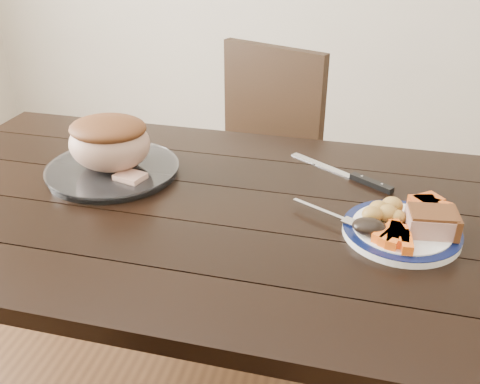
% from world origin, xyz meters
% --- Properties ---
extents(dining_table, '(1.61, 0.92, 0.75)m').
position_xyz_m(dining_table, '(0.00, 0.00, 0.66)').
color(dining_table, black).
rests_on(dining_table, ground).
extents(chair_far, '(0.55, 0.55, 0.93)m').
position_xyz_m(chair_far, '(-0.04, 0.73, 0.52)').
color(chair_far, black).
rests_on(chair_far, ground).
extents(dinner_plate, '(0.25, 0.25, 0.02)m').
position_xyz_m(dinner_plate, '(0.44, -0.04, 0.76)').
color(dinner_plate, white).
rests_on(dinner_plate, dining_table).
extents(plate_rim, '(0.25, 0.25, 0.02)m').
position_xyz_m(plate_rim, '(0.44, -0.04, 0.77)').
color(plate_rim, '#0A1236').
rests_on(plate_rim, dinner_plate).
extents(serving_platter, '(0.34, 0.34, 0.02)m').
position_xyz_m(serving_platter, '(-0.29, 0.09, 0.76)').
color(serving_platter, white).
rests_on(serving_platter, dining_table).
extents(pork_slice, '(0.11, 0.09, 0.04)m').
position_xyz_m(pork_slice, '(0.49, -0.04, 0.79)').
color(pork_slice, tan).
rests_on(pork_slice, dinner_plate).
extents(roasted_potatoes, '(0.09, 0.09, 0.04)m').
position_xyz_m(roasted_potatoes, '(0.40, -0.01, 0.79)').
color(roasted_potatoes, gold).
rests_on(roasted_potatoes, dinner_plate).
extents(carrot_batons, '(0.08, 0.11, 0.02)m').
position_xyz_m(carrot_batons, '(0.42, -0.09, 0.78)').
color(carrot_batons, orange).
rests_on(carrot_batons, dinner_plate).
extents(pumpkin_wedges, '(0.09, 0.09, 0.04)m').
position_xyz_m(pumpkin_wedges, '(0.49, 0.03, 0.79)').
color(pumpkin_wedges, '#E85819').
rests_on(pumpkin_wedges, dinner_plate).
extents(dark_mushroom, '(0.07, 0.05, 0.03)m').
position_xyz_m(dark_mushroom, '(0.37, -0.08, 0.79)').
color(dark_mushroom, black).
rests_on(dark_mushroom, dinner_plate).
extents(fork, '(0.17, 0.10, 0.00)m').
position_xyz_m(fork, '(0.29, -0.02, 0.77)').
color(fork, silver).
rests_on(fork, dinner_plate).
extents(roast_joint, '(0.21, 0.18, 0.14)m').
position_xyz_m(roast_joint, '(-0.29, 0.09, 0.83)').
color(roast_joint, tan).
rests_on(roast_joint, serving_platter).
extents(cut_slice, '(0.08, 0.07, 0.02)m').
position_xyz_m(cut_slice, '(-0.21, 0.03, 0.78)').
color(cut_slice, tan).
rests_on(cut_slice, serving_platter).
extents(carving_knife, '(0.28, 0.19, 0.01)m').
position_xyz_m(carving_knife, '(0.34, 0.20, 0.76)').
color(carving_knife, silver).
rests_on(carving_knife, dining_table).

